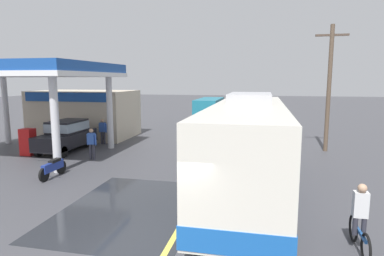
{
  "coord_description": "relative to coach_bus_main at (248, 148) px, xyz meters",
  "views": [
    {
      "loc": [
        2.24,
        -7.21,
        4.23
      ],
      "look_at": [
        -1.5,
        10.0,
        1.6
      ],
      "focal_mm": 30.62,
      "sensor_mm": 36.0,
      "label": 1
    }
  ],
  "objects": [
    {
      "name": "ground",
      "position": [
        -1.74,
        15.19,
        -1.72
      ],
      "size": [
        120.0,
        120.0,
        0.0
      ],
      "primitive_type": "plane",
      "color": "#424247"
    },
    {
      "name": "lane_divider_stripe",
      "position": [
        -1.74,
        10.19,
        -1.72
      ],
      "size": [
        0.16,
        50.0,
        0.01
      ],
      "primitive_type": "cube",
      "color": "#D8CC4C",
      "rests_on": "ground"
    },
    {
      "name": "wet_puddle_patch",
      "position": [
        -3.64,
        -2.33,
        -1.72
      ],
      "size": [
        4.34,
        5.98,
        0.01
      ],
      "primitive_type": "cube",
      "color": "#26282D",
      "rests_on": "ground"
    },
    {
      "name": "coach_bus_main",
      "position": [
        0.0,
        0.0,
        0.0
      ],
      "size": [
        2.6,
        11.04,
        3.69
      ],
      "color": "silver",
      "rests_on": "ground"
    },
    {
      "name": "gas_station_roadside",
      "position": [
        -12.33,
        7.83,
        0.91
      ],
      "size": [
        9.1,
        11.95,
        5.1
      ],
      "color": "#194799",
      "rests_on": "ground"
    },
    {
      "name": "car_at_pump",
      "position": [
        -10.81,
        5.05,
        -0.71
      ],
      "size": [
        1.7,
        4.2,
        1.82
      ],
      "color": "black",
      "rests_on": "ground"
    },
    {
      "name": "minibus_opposing_lane",
      "position": [
        -4.38,
        18.04,
        -0.25
      ],
      "size": [
        2.04,
        6.13,
        2.44
      ],
      "color": "teal",
      "rests_on": "ground"
    },
    {
      "name": "cyclist_on_shoulder",
      "position": [
        2.92,
        -3.7,
        -0.94
      ],
      "size": [
        0.34,
        1.82,
        1.72
      ],
      "color": "black",
      "rests_on": "ground"
    },
    {
      "name": "motorcycle_parked_forecourt",
      "position": [
        -8.31,
        0.14,
        -1.28
      ],
      "size": [
        0.55,
        1.8,
        0.92
      ],
      "color": "black",
      "rests_on": "ground"
    },
    {
      "name": "pedestrian_near_pump",
      "position": [
        -9.72,
        7.44,
        -0.79
      ],
      "size": [
        0.55,
        0.22,
        1.66
      ],
      "color": "#33333F",
      "rests_on": "ground"
    },
    {
      "name": "pedestrian_by_shop",
      "position": [
        -8.31,
        3.48,
        -0.79
      ],
      "size": [
        0.55,
        0.22,
        1.66
      ],
      "color": "#33333F",
      "rests_on": "ground"
    },
    {
      "name": "car_trailing_behind_bus",
      "position": [
        -0.13,
        19.35,
        -0.71
      ],
      "size": [
        1.7,
        4.2,
        1.82
      ],
      "color": "olive",
      "rests_on": "ground"
    },
    {
      "name": "utility_pole_roadside",
      "position": [
        4.21,
        8.3,
        2.11
      ],
      "size": [
        1.8,
        0.24,
        7.3
      ],
      "color": "brown",
      "rests_on": "ground"
    }
  ]
}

